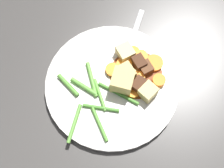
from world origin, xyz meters
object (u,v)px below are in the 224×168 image
carrot_slice_2 (154,63)px  potato_chunk_3 (125,53)px  carrot_slice_7 (133,52)px  fork (129,49)px  carrot_slice_6 (138,78)px  potato_chunk_0 (148,92)px  carrot_slice_1 (159,80)px  meat_chunk_1 (139,85)px  potato_chunk_1 (123,81)px  carrot_slice_0 (141,57)px  meat_chunk_2 (139,63)px  dinner_plate (112,85)px  carrot_slice_3 (124,65)px  potato_chunk_2 (127,76)px  carrot_slice_5 (133,92)px  meat_chunk_0 (145,68)px  carrot_slice_4 (113,70)px

carrot_slice_2 → potato_chunk_3: (-0.04, 0.04, 0.01)m
carrot_slice_7 → fork: carrot_slice_7 is taller
carrot_slice_6 → potato_chunk_0: size_ratio=0.91×
carrot_slice_1 → meat_chunk_1: size_ratio=0.93×
potato_chunk_1 → meat_chunk_1: 0.03m
meat_chunk_1 → carrot_slice_0: bearing=53.7°
carrot_slice_7 → meat_chunk_2: meat_chunk_2 is taller
dinner_plate → carrot_slice_3: carrot_slice_3 is taller
carrot_slice_3 → potato_chunk_2: bearing=-111.8°
potato_chunk_0 → carrot_slice_5: bearing=142.7°
carrot_slice_1 → potato_chunk_2: size_ratio=0.81×
meat_chunk_1 → meat_chunk_2: same height
dinner_plate → carrot_slice_6: 0.05m
meat_chunk_0 → meat_chunk_1: bearing=-141.4°
meat_chunk_2 → carrot_slice_3: bearing=152.9°
carrot_slice_4 → carrot_slice_7: same height
carrot_slice_5 → potato_chunk_1: potato_chunk_1 is taller
carrot_slice_5 → meat_chunk_1: bearing=13.5°
potato_chunk_0 → meat_chunk_2: same height
potato_chunk_3 → meat_chunk_2: 0.03m
carrot_slice_4 → potato_chunk_0: (0.03, -0.07, 0.01)m
dinner_plate → potato_chunk_1: 0.03m
dinner_plate → carrot_slice_2: bearing=-3.7°
potato_chunk_3 → potato_chunk_2: bearing=-119.0°
potato_chunk_1 → fork: size_ratio=0.29×
carrot_slice_1 → carrot_slice_2: 0.04m
carrot_slice_5 → carrot_slice_6: bearing=41.2°
carrot_slice_5 → meat_chunk_1: meat_chunk_1 is taller
potato_chunk_0 → carrot_slice_4: bearing=113.1°
carrot_slice_0 → fork: (-0.01, 0.03, -0.00)m
potato_chunk_2 → meat_chunk_1: (0.01, -0.03, -0.00)m
carrot_slice_7 → dinner_plate: bearing=-153.3°
carrot_slice_2 → carrot_slice_6: carrot_slice_6 is taller
meat_chunk_0 → carrot_slice_4: bearing=150.7°
carrot_slice_0 → fork: size_ratio=0.19×
carrot_slice_2 → meat_chunk_1: bearing=-153.4°
dinner_plate → potato_chunk_2: bearing=-8.8°
potato_chunk_0 → potato_chunk_1: (-0.03, 0.04, 0.01)m
potato_chunk_1 → meat_chunk_2: bearing=20.7°
carrot_slice_1 → carrot_slice_7: size_ratio=0.99×
potato_chunk_1 → carrot_slice_3: bearing=53.8°
carrot_slice_4 → fork: size_ratio=0.20×
fork → meat_chunk_0: bearing=-87.4°
potato_chunk_3 → meat_chunk_0: size_ratio=1.21×
carrot_slice_1 → potato_chunk_1: (-0.06, 0.03, 0.01)m
carrot_slice_3 → meat_chunk_1: (0.00, -0.05, 0.01)m
carrot_slice_3 → carrot_slice_5: carrot_slice_3 is taller
carrot_slice_1 → meat_chunk_0: bearing=105.2°
meat_chunk_2 → potato_chunk_1: bearing=-159.3°
carrot_slice_3 → meat_chunk_2: size_ratio=1.13×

